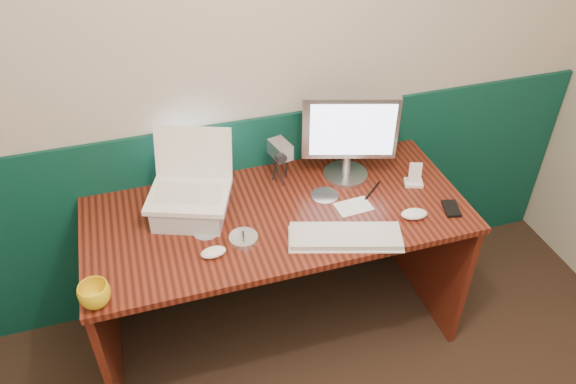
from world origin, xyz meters
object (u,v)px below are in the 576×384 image
object	(u,v)px
desk	(278,275)
laptop	(185,171)
mug	(95,295)
camcorder	(280,163)
keyboard	(345,237)
monitor	(348,138)

from	to	relation	value
desk	laptop	distance (m)	0.70
mug	camcorder	xyz separation A→B (m)	(0.82, 0.50, 0.05)
desk	keyboard	bearing A→B (deg)	-48.87
laptop	keyboard	bearing A→B (deg)	-9.33
keyboard	camcorder	bearing A→B (deg)	123.29
mug	laptop	bearing A→B (deg)	43.55
laptop	monitor	xyz separation A→B (m)	(0.72, 0.08, -0.03)
laptop	mug	size ratio (longest dim) A/B	2.88
desk	mug	size ratio (longest dim) A/B	14.33
laptop	camcorder	world-z (taller)	laptop
monitor	camcorder	xyz separation A→B (m)	(-0.29, 0.05, -0.11)
keyboard	camcorder	distance (m)	0.48
laptop	monitor	distance (m)	0.72
laptop	mug	world-z (taller)	laptop
laptop	camcorder	size ratio (longest dim) A/B	1.64
keyboard	camcorder	world-z (taller)	camcorder
monitor	laptop	bearing A→B (deg)	-156.87
laptop	monitor	size ratio (longest dim) A/B	0.79
camcorder	desk	bearing A→B (deg)	-123.03
laptop	keyboard	distance (m)	0.68
desk	monitor	bearing A→B (deg)	23.54
keyboard	laptop	bearing A→B (deg)	166.90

